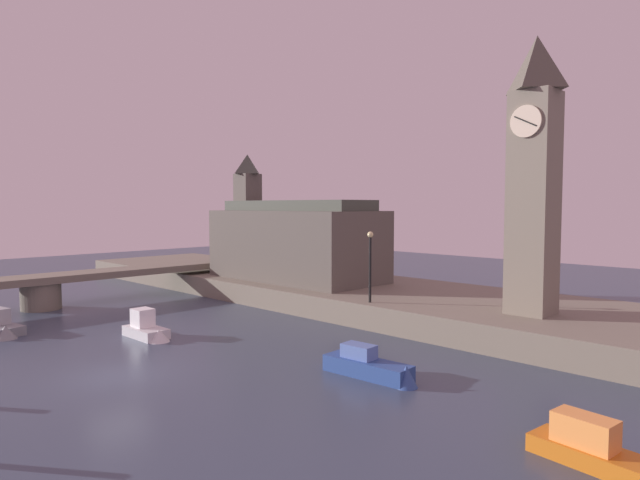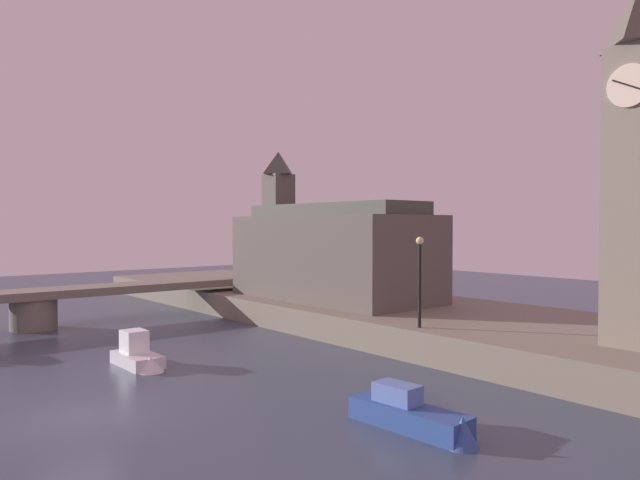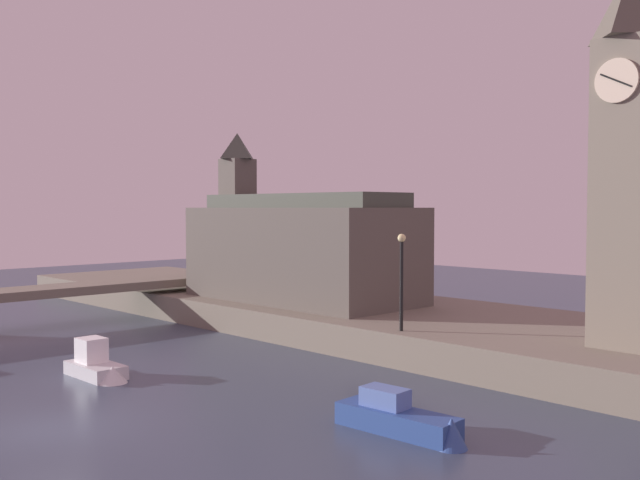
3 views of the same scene
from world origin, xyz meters
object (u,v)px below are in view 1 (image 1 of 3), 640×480
boat_ferry_white (148,330)px  clock_tower (534,172)px  streetlamp (370,259)px  boat_patrol_orange (616,457)px  parliament_hall (293,240)px  boat_tour_blue (374,368)px

boat_ferry_white → clock_tower: bearing=42.6°
clock_tower → boat_ferry_white: 22.44m
streetlamp → boat_ferry_white: size_ratio=1.21×
boat_patrol_orange → boat_ferry_white: boat_ferry_white is taller
streetlamp → parliament_hall: bearing=160.1°
streetlamp → boat_patrol_orange: (16.17, -9.20, -3.68)m
boat_tour_blue → boat_patrol_orange: bearing=-10.4°
clock_tower → boat_patrol_orange: size_ratio=3.20×
clock_tower → boat_tour_blue: bearing=-100.5°
parliament_hall → boat_patrol_orange: parliament_hall is taller
parliament_hall → boat_tour_blue: bearing=-33.3°
parliament_hall → boat_patrol_orange: (27.30, -13.24, -4.12)m
parliament_hall → streetlamp: parliament_hall is taller
clock_tower → boat_patrol_orange: (7.86, -12.59, -8.60)m
boat_tour_blue → parliament_hall: bearing=146.7°
boat_ferry_white → boat_patrol_orange: bearing=3.6°
parliament_hall → streetlamp: (11.13, -4.03, -0.44)m
clock_tower → parliament_hall: (-19.44, 0.65, -4.49)m
clock_tower → streetlamp: bearing=-157.9°
clock_tower → parliament_hall: clock_tower is taller
clock_tower → boat_tour_blue: (-2.00, -10.78, -8.60)m
streetlamp → boat_ferry_white: bearing=-123.1°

